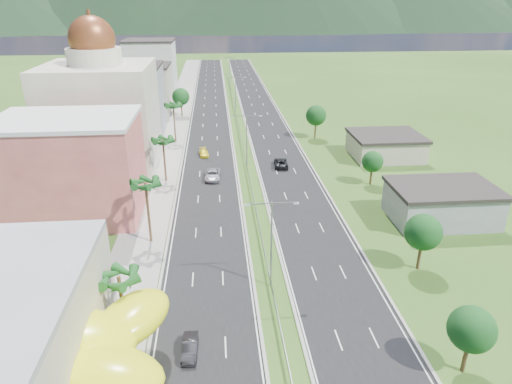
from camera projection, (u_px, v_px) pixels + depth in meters
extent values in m
plane|color=#2D5119|center=(283.00, 344.00, 45.33)|extent=(500.00, 500.00, 0.00)
cube|color=black|center=(210.00, 120.00, 127.02)|extent=(11.00, 260.00, 0.04)
cube|color=black|center=(263.00, 119.00, 128.25)|extent=(11.00, 260.00, 0.04)
cube|color=gray|center=(176.00, 120.00, 126.22)|extent=(7.00, 260.00, 0.12)
cube|color=gray|center=(240.00, 135.00, 110.93)|extent=(0.08, 216.00, 0.28)
cube|color=gray|center=(227.00, 72.00, 204.33)|extent=(0.10, 0.12, 0.70)
cylinder|color=gray|center=(271.00, 245.00, 52.29)|extent=(0.20, 0.20, 11.00)
cube|color=gray|center=(259.00, 204.00, 50.08)|extent=(2.88, 0.12, 0.12)
cube|color=gray|center=(285.00, 203.00, 50.31)|extent=(2.88, 0.12, 0.12)
cube|color=silver|center=(247.00, 205.00, 50.01)|extent=(0.60, 0.25, 0.18)
cube|color=silver|center=(296.00, 203.00, 50.46)|extent=(0.60, 0.25, 0.18)
cylinder|color=gray|center=(247.00, 143.00, 88.88)|extent=(0.20, 0.20, 11.00)
cube|color=gray|center=(239.00, 116.00, 86.66)|extent=(2.88, 0.12, 0.12)
cube|color=gray|center=(254.00, 116.00, 86.90)|extent=(2.88, 0.12, 0.12)
cube|color=silver|center=(232.00, 117.00, 86.60)|extent=(0.60, 0.25, 0.18)
cube|color=silver|center=(261.00, 116.00, 87.04)|extent=(0.60, 0.25, 0.18)
cylinder|color=gray|center=(236.00, 96.00, 130.03)|extent=(0.20, 0.20, 11.00)
cube|color=gray|center=(230.00, 77.00, 127.82)|extent=(2.88, 0.12, 0.12)
cube|color=gray|center=(240.00, 77.00, 128.05)|extent=(2.88, 0.12, 0.12)
cube|color=silver|center=(226.00, 78.00, 127.75)|extent=(0.60, 0.25, 0.18)
cube|color=silver|center=(245.00, 77.00, 128.20)|extent=(0.60, 0.25, 0.18)
cylinder|color=gray|center=(230.00, 72.00, 171.19)|extent=(0.20, 0.20, 11.00)
cube|color=gray|center=(226.00, 57.00, 168.97)|extent=(2.88, 0.12, 0.12)
cube|color=gray|center=(233.00, 57.00, 169.21)|extent=(2.88, 0.12, 0.12)
cube|color=silver|center=(222.00, 58.00, 168.91)|extent=(0.60, 0.25, 0.18)
cube|color=silver|center=(237.00, 58.00, 169.36)|extent=(0.60, 0.25, 0.18)
cylinder|color=gray|center=(21.00, 359.00, 40.74)|extent=(0.50, 0.50, 4.00)
cylinder|color=gray|center=(123.00, 352.00, 41.47)|extent=(0.50, 0.50, 4.00)
cube|color=#BA504C|center=(72.00, 170.00, 69.33)|extent=(20.00, 15.00, 15.00)
cube|color=beige|center=(102.00, 117.00, 89.37)|extent=(20.00, 20.00, 20.00)
cylinder|color=beige|center=(94.00, 56.00, 84.82)|extent=(10.00, 10.00, 3.00)
sphere|color=brown|center=(92.00, 39.00, 83.63)|extent=(8.40, 8.40, 8.40)
cube|color=gray|center=(130.00, 100.00, 113.11)|extent=(16.00, 15.00, 16.00)
cube|color=#BCB19B|center=(143.00, 90.00, 133.83)|extent=(16.00, 15.00, 13.00)
cube|color=silver|center=(151.00, 69.00, 153.87)|extent=(16.00, 15.00, 18.00)
cube|color=gray|center=(441.00, 205.00, 69.50)|extent=(15.00, 10.00, 5.00)
cube|color=#BCB19B|center=(385.00, 147.00, 97.22)|extent=(14.00, 12.00, 4.40)
cylinder|color=#47301C|center=(123.00, 309.00, 44.40)|extent=(0.36, 0.36, 7.50)
cylinder|color=#47301C|center=(148.00, 213.00, 62.39)|extent=(0.36, 0.36, 9.00)
cylinder|color=#47301C|center=(165.00, 161.00, 83.63)|extent=(0.36, 0.36, 8.00)
cylinder|color=#47301C|center=(175.00, 124.00, 106.33)|extent=(0.36, 0.36, 8.80)
cylinder|color=#47301C|center=(182.00, 108.00, 129.97)|extent=(0.40, 0.40, 4.90)
sphere|color=#174B1A|center=(181.00, 97.00, 128.72)|extent=(4.90, 4.90, 4.90)
cylinder|color=#47301C|center=(466.00, 353.00, 41.23)|extent=(0.40, 0.40, 4.20)
sphere|color=#174B1A|center=(472.00, 329.00, 40.16)|extent=(4.20, 4.20, 4.20)
cylinder|color=#47301C|center=(420.00, 253.00, 56.96)|extent=(0.40, 0.40, 4.55)
sphere|color=#174B1A|center=(423.00, 232.00, 55.80)|extent=(4.55, 4.55, 4.55)
cylinder|color=#47301C|center=(371.00, 174.00, 82.95)|extent=(0.40, 0.40, 3.85)
sphere|color=#174B1A|center=(373.00, 162.00, 81.97)|extent=(3.85, 3.85, 3.85)
cylinder|color=#47301C|center=(315.00, 128.00, 109.85)|extent=(0.40, 0.40, 4.90)
sphere|color=#174B1A|center=(316.00, 115.00, 108.61)|extent=(4.90, 4.90, 4.90)
imported|color=black|center=(190.00, 347.00, 43.85)|extent=(1.57, 4.17, 1.36)
imported|color=#9E9FA5|center=(213.00, 175.00, 85.71)|extent=(3.07, 6.04, 1.64)
imported|color=yellow|center=(204.00, 153.00, 98.26)|extent=(2.35, 4.67, 1.30)
imported|color=black|center=(281.00, 163.00, 92.04)|extent=(3.00, 5.85, 1.58)
imported|color=black|center=(193.00, 340.00, 44.89)|extent=(0.64, 1.92, 1.21)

